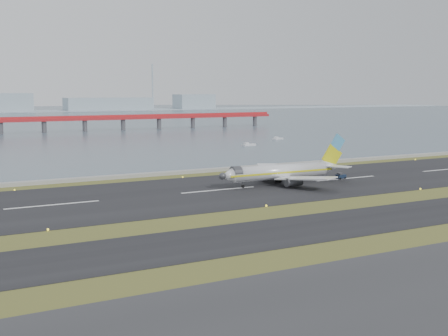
% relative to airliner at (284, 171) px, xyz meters
% --- Properties ---
extents(ground, '(1000.00, 1000.00, 0.00)m').
position_rel_airliner_xyz_m(ground, '(-19.41, -29.97, -3.46)').
color(ground, '#424D1B').
rests_on(ground, ground).
extents(taxiway_strip, '(1000.00, 18.00, 0.10)m').
position_rel_airliner_xyz_m(taxiway_strip, '(-19.41, -41.97, -3.41)').
color(taxiway_strip, black).
rests_on(taxiway_strip, ground).
extents(runway_strip, '(1000.00, 45.00, 0.10)m').
position_rel_airliner_xyz_m(runway_strip, '(-19.41, 0.03, -3.41)').
color(runway_strip, black).
rests_on(runway_strip, ground).
extents(seawall, '(1000.00, 2.50, 1.00)m').
position_rel_airliner_xyz_m(seawall, '(-19.41, 30.03, -2.96)').
color(seawall, gray).
rests_on(seawall, ground).
extents(bay_water, '(1400.00, 800.00, 1.30)m').
position_rel_airliner_xyz_m(bay_water, '(-19.41, 430.03, -3.46)').
color(bay_water, '#4C5D6D').
rests_on(bay_water, ground).
extents(red_pier, '(260.00, 5.00, 10.20)m').
position_rel_airliner_xyz_m(red_pier, '(0.59, 220.03, 3.82)').
color(red_pier, red).
rests_on(red_pier, ground).
extents(far_shoreline, '(1400.00, 80.00, 60.50)m').
position_rel_airliner_xyz_m(far_shoreline, '(-5.79, 590.03, 2.61)').
color(far_shoreline, '#9DAEB9').
rests_on(far_shoreline, ground).
extents(airliner, '(38.52, 32.89, 12.80)m').
position_rel_airliner_xyz_m(airliner, '(0.00, 0.00, 0.00)').
color(airliner, silver).
rests_on(airliner, ground).
extents(pushback_tug, '(2.87, 1.84, 1.76)m').
position_rel_airliner_xyz_m(pushback_tug, '(19.04, 0.34, -2.60)').
color(pushback_tug, '#142137').
rests_on(pushback_tug, ground).
extents(workboat_near, '(6.96, 3.40, 1.62)m').
position_rel_airliner_xyz_m(workboat_near, '(43.94, 95.50, -2.95)').
color(workboat_near, silver).
rests_on(workboat_near, ground).
extents(workboat_far, '(7.10, 4.51, 1.65)m').
position_rel_airliner_xyz_m(workboat_far, '(73.20, 116.96, -2.94)').
color(workboat_far, silver).
rests_on(workboat_far, ground).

